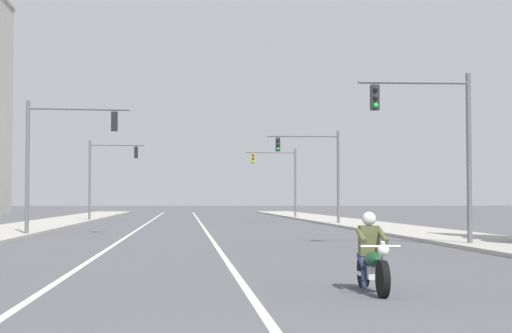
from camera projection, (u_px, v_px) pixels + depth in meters
The scene contains 10 objects.
lane_stripe_center at pixel (202, 225), 50.93m from camera, with size 0.16×100.00×0.01m, color beige.
lane_stripe_left at pixel (144, 225), 50.59m from camera, with size 0.16×100.00×0.01m, color beige.
sidewalk_kerb_right at pixel (376, 226), 46.91m from camera, with size 4.40×110.00×0.14m, color #ADA89E.
sidewalk_kerb_left at pixel (27, 227), 45.03m from camera, with size 4.40×110.00×0.14m, color #ADA89E.
motorcycle_with_rider at pixel (372, 260), 14.21m from camera, with size 0.70×2.19×1.46m.
traffic_signal_near_right at pixel (438, 133), 27.75m from camera, with size 4.07×0.37×6.20m.
traffic_signal_near_left at pixel (57, 147), 35.76m from camera, with size 4.66×0.52×6.20m.
traffic_signal_mid_right at pixel (318, 163), 51.42m from camera, with size 4.78×0.48×6.20m.
traffic_signal_mid_left at pixel (105, 168), 59.72m from camera, with size 4.18×0.55×6.20m.
traffic_signal_far_right at pixel (281, 172), 69.41m from camera, with size 4.55×0.37×6.20m.
Camera 1 is at (-1.25, -6.16, 1.69)m, focal length 54.78 mm.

